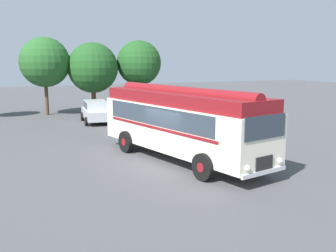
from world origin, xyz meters
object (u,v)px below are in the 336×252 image
Objects in this scene: vintage_bus at (181,120)px; car_mid_left at (130,108)px; box_van at (160,102)px; car_near_left at (96,111)px.

vintage_bus is 2.43× the size of car_mid_left.
box_van is (2.24, -0.99, 0.52)m from car_mid_left.
car_mid_left is at bearing 18.71° from car_near_left.
box_van reaches higher than car_mid_left.
vintage_bus reaches higher than car_mid_left.
car_near_left is at bearing 94.42° from vintage_bus.
box_van is at bearing 0.33° from car_near_left.
vintage_bus is at bearing -108.27° from box_van.
box_van is at bearing 71.73° from vintage_bus.
car_near_left is (-1.00, 12.89, -1.05)m from vintage_bus.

